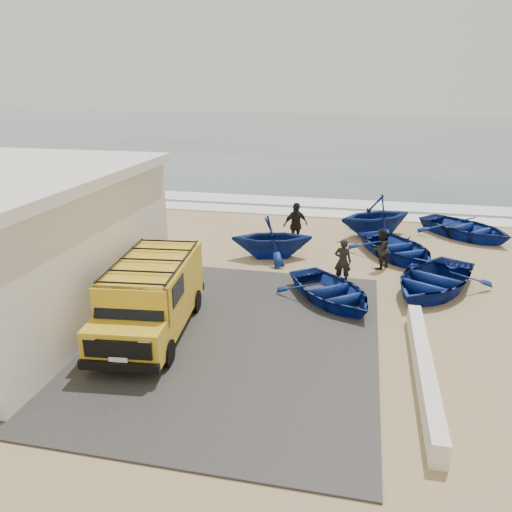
{
  "coord_description": "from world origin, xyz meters",
  "views": [
    {
      "loc": [
        3.31,
        -13.72,
        6.65
      ],
      "look_at": [
        0.02,
        1.39,
        1.2
      ],
      "focal_mm": 35.0,
      "sensor_mm": 36.0,
      "label": 1
    }
  ],
  "objects_px": {
    "parapet": "(424,369)",
    "boat_near_left": "(331,291)",
    "boat_far_left": "(376,215)",
    "fisherman_front": "(343,261)",
    "van": "(151,295)",
    "boat_mid_right": "(397,248)",
    "boat_near_right": "(433,279)",
    "fisherman_middle": "(381,249)",
    "boat_mid_left": "(272,237)",
    "boat_far_right": "(466,228)",
    "fisherman_back": "(295,225)"
  },
  "relations": [
    {
      "from": "parapet",
      "to": "boat_near_left",
      "type": "relative_size",
      "value": 1.62
    },
    {
      "from": "boat_far_left",
      "to": "fisherman_front",
      "type": "relative_size",
      "value": 2.21
    },
    {
      "from": "van",
      "to": "boat_mid_right",
      "type": "xyz_separation_m",
      "value": [
        6.94,
        7.82,
        -0.7
      ]
    },
    {
      "from": "parapet",
      "to": "fisherman_front",
      "type": "distance_m",
      "value": 6.02
    },
    {
      "from": "boat_near_right",
      "to": "fisherman_middle",
      "type": "height_order",
      "value": "fisherman_middle"
    },
    {
      "from": "boat_mid_right",
      "to": "fisherman_middle",
      "type": "bearing_deg",
      "value": -149.38
    },
    {
      "from": "fisherman_front",
      "to": "boat_near_left",
      "type": "bearing_deg",
      "value": 86.65
    },
    {
      "from": "boat_mid_right",
      "to": "fisherman_front",
      "type": "relative_size",
      "value": 2.53
    },
    {
      "from": "boat_near_left",
      "to": "boat_mid_left",
      "type": "distance_m",
      "value": 4.63
    },
    {
      "from": "fisherman_front",
      "to": "van",
      "type": "bearing_deg",
      "value": 48.84
    },
    {
      "from": "boat_mid_left",
      "to": "boat_far_right",
      "type": "distance_m",
      "value": 9.15
    },
    {
      "from": "boat_near_left",
      "to": "fisherman_back",
      "type": "bearing_deg",
      "value": 72.15
    },
    {
      "from": "boat_near_right",
      "to": "boat_mid_right",
      "type": "distance_m",
      "value": 3.36
    },
    {
      "from": "boat_mid_right",
      "to": "fisherman_back",
      "type": "height_order",
      "value": "fisherman_back"
    },
    {
      "from": "boat_near_left",
      "to": "boat_mid_left",
      "type": "bearing_deg",
      "value": 86.88
    },
    {
      "from": "van",
      "to": "fisherman_middle",
      "type": "height_order",
      "value": "van"
    },
    {
      "from": "parapet",
      "to": "boat_mid_left",
      "type": "height_order",
      "value": "boat_mid_left"
    },
    {
      "from": "parapet",
      "to": "boat_mid_right",
      "type": "bearing_deg",
      "value": 91.3
    },
    {
      "from": "boat_mid_right",
      "to": "fisherman_back",
      "type": "relative_size",
      "value": 2.12
    },
    {
      "from": "van",
      "to": "boat_mid_left",
      "type": "height_order",
      "value": "van"
    },
    {
      "from": "van",
      "to": "boat_far_left",
      "type": "relative_size",
      "value": 1.42
    },
    {
      "from": "boat_mid_right",
      "to": "fisherman_middle",
      "type": "height_order",
      "value": "fisherman_middle"
    },
    {
      "from": "boat_far_left",
      "to": "fisherman_middle",
      "type": "height_order",
      "value": "boat_far_left"
    },
    {
      "from": "van",
      "to": "fisherman_back",
      "type": "height_order",
      "value": "van"
    },
    {
      "from": "parapet",
      "to": "fisherman_back",
      "type": "height_order",
      "value": "fisherman_back"
    },
    {
      "from": "van",
      "to": "boat_near_left",
      "type": "xyz_separation_m",
      "value": [
        4.7,
        3.04,
        -0.74
      ]
    },
    {
      "from": "boat_mid_left",
      "to": "fisherman_middle",
      "type": "distance_m",
      "value": 4.17
    },
    {
      "from": "boat_far_left",
      "to": "boat_mid_left",
      "type": "bearing_deg",
      "value": -79.99
    },
    {
      "from": "boat_far_left",
      "to": "boat_far_right",
      "type": "bearing_deg",
      "value": 64.01
    },
    {
      "from": "boat_mid_right",
      "to": "van",
      "type": "bearing_deg",
      "value": -163.47
    },
    {
      "from": "boat_mid_left",
      "to": "boat_far_right",
      "type": "height_order",
      "value": "boat_mid_left"
    },
    {
      "from": "van",
      "to": "fisherman_front",
      "type": "xyz_separation_m",
      "value": [
        4.95,
        4.71,
        -0.32
      ]
    },
    {
      "from": "fisherman_back",
      "to": "boat_far_right",
      "type": "bearing_deg",
      "value": -14.15
    },
    {
      "from": "parapet",
      "to": "boat_mid_left",
      "type": "xyz_separation_m",
      "value": [
        -5.05,
        7.72,
        0.56
      ]
    },
    {
      "from": "boat_mid_left",
      "to": "fisherman_back",
      "type": "relative_size",
      "value": 1.65
    },
    {
      "from": "parapet",
      "to": "fisherman_middle",
      "type": "distance_m",
      "value": 7.43
    },
    {
      "from": "boat_far_left",
      "to": "fisherman_middle",
      "type": "distance_m",
      "value": 4.28
    },
    {
      "from": "fisherman_middle",
      "to": "fisherman_front",
      "type": "bearing_deg",
      "value": 3.05
    },
    {
      "from": "boat_near_left",
      "to": "boat_far_right",
      "type": "relative_size",
      "value": 0.87
    },
    {
      "from": "fisherman_middle",
      "to": "boat_mid_right",
      "type": "bearing_deg",
      "value": -168.23
    },
    {
      "from": "parapet",
      "to": "fisherman_back",
      "type": "relative_size",
      "value": 3.12
    },
    {
      "from": "fisherman_middle",
      "to": "fisherman_back",
      "type": "distance_m",
      "value": 3.91
    },
    {
      "from": "fisherman_middle",
      "to": "fisherman_back",
      "type": "xyz_separation_m",
      "value": [
        -3.44,
        1.84,
        0.19
      ]
    },
    {
      "from": "fisherman_front",
      "to": "boat_far_left",
      "type": "bearing_deg",
      "value": -95.52
    },
    {
      "from": "boat_near_right",
      "to": "van",
      "type": "bearing_deg",
      "value": -121.58
    },
    {
      "from": "boat_mid_right",
      "to": "boat_mid_left",
      "type": "bearing_deg",
      "value": 159.44
    },
    {
      "from": "boat_far_right",
      "to": "boat_mid_right",
      "type": "bearing_deg",
      "value": -177.79
    },
    {
      "from": "boat_near_left",
      "to": "boat_far_right",
      "type": "xyz_separation_m",
      "value": [
        5.36,
        8.28,
        0.06
      ]
    },
    {
      "from": "boat_mid_left",
      "to": "fisherman_middle",
      "type": "xyz_separation_m",
      "value": [
        4.16,
        -0.36,
        -0.07
      ]
    },
    {
      "from": "boat_mid_left",
      "to": "fisherman_middle",
      "type": "height_order",
      "value": "boat_mid_left"
    }
  ]
}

